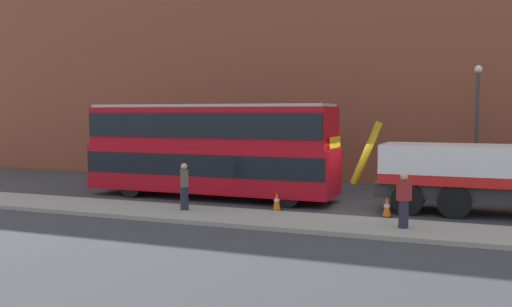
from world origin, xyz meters
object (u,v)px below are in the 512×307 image
pedestrian_onlooker (184,187)px  pedestrian_bystander (404,201)px  traffic_cone_near_bus (277,202)px  street_lamp (477,118)px  traffic_cone_midway (387,208)px  double_decker_bus (210,147)px

pedestrian_onlooker → pedestrian_bystander: (7.84, -0.38, 0.00)m
traffic_cone_near_bus → street_lamp: street_lamp is taller
street_lamp → pedestrian_bystander: bearing=-102.4°
traffic_cone_near_bus → pedestrian_onlooker: bearing=-147.2°
pedestrian_onlooker → street_lamp: (9.95, 9.25, 2.49)m
pedestrian_onlooker → traffic_cone_near_bus: 3.53m
pedestrian_onlooker → traffic_cone_midway: bearing=-17.4°
traffic_cone_near_bus → street_lamp: size_ratio=0.12×
pedestrian_bystander → street_lamp: bearing=-41.2°
pedestrian_bystander → traffic_cone_midway: 2.65m
double_decker_bus → traffic_cone_near_bus: double_decker_bus is taller
pedestrian_onlooker → street_lamp: size_ratio=0.29×
pedestrian_bystander → traffic_cone_midway: (-0.84, 2.42, -0.64)m
pedestrian_onlooker → traffic_cone_near_bus: (2.92, 1.88, -0.64)m
double_decker_bus → pedestrian_onlooker: (0.78, -3.72, -1.25)m
pedestrian_bystander → traffic_cone_near_bus: size_ratio=2.38×
pedestrian_bystander → traffic_cone_midway: bearing=-9.6°
double_decker_bus → street_lamp: street_lamp is taller
pedestrian_bystander → traffic_cone_midway: size_ratio=2.38×
traffic_cone_near_bus → traffic_cone_midway: size_ratio=1.00×
pedestrian_bystander → street_lamp: 10.17m
traffic_cone_near_bus → pedestrian_bystander: bearing=-24.7°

